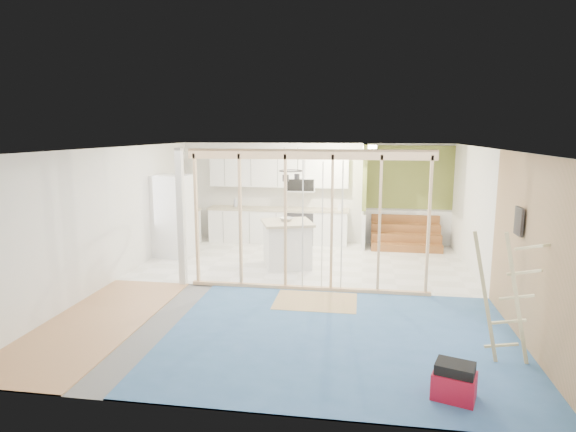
# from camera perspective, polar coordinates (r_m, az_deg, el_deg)

# --- Properties ---
(room) EXTENTS (7.01, 8.01, 2.61)m
(room) POSITION_cam_1_polar(r_m,az_deg,el_deg) (8.69, 0.47, -0.59)
(room) COLOR slate
(room) RESTS_ON ground
(floor_overlays) EXTENTS (7.00, 8.00, 0.03)m
(floor_overlays) POSITION_cam_1_polar(r_m,az_deg,el_deg) (9.06, 0.98, -8.57)
(floor_overlays) COLOR white
(floor_overlays) RESTS_ON room
(stud_frame) EXTENTS (4.66, 0.14, 2.60)m
(stud_frame) POSITION_cam_1_polar(r_m,az_deg,el_deg) (8.68, -0.94, 1.24)
(stud_frame) COLOR #E6BF8D
(stud_frame) RESTS_ON room
(base_cabinets) EXTENTS (4.45, 2.24, 0.93)m
(base_cabinets) POSITION_cam_1_polar(r_m,az_deg,el_deg) (12.39, -4.67, -1.34)
(base_cabinets) COLOR white
(base_cabinets) RESTS_ON room
(upper_cabinets) EXTENTS (3.60, 0.41, 0.85)m
(upper_cabinets) POSITION_cam_1_polar(r_m,az_deg,el_deg) (12.49, -0.83, 5.05)
(upper_cabinets) COLOR white
(upper_cabinets) RESTS_ON room
(green_partition) EXTENTS (2.25, 1.51, 2.60)m
(green_partition) POSITION_cam_1_polar(r_m,az_deg,el_deg) (12.30, 12.43, 0.63)
(green_partition) COLOR olive
(green_partition) RESTS_ON room
(pot_rack) EXTENTS (0.52, 0.52, 0.72)m
(pot_rack) POSITION_cam_1_polar(r_m,az_deg,el_deg) (10.50, 0.30, 5.08)
(pot_rack) COLOR black
(pot_rack) RESTS_ON room
(sheathing_panel) EXTENTS (0.02, 4.00, 2.60)m
(sheathing_panel) POSITION_cam_1_polar(r_m,az_deg,el_deg) (7.02, 27.27, -4.28)
(sheathing_panel) COLOR tan
(sheathing_panel) RESTS_ON room
(electrical_panel) EXTENTS (0.04, 0.30, 0.40)m
(electrical_panel) POSITION_cam_1_polar(r_m,az_deg,el_deg) (7.49, 25.69, -0.57)
(electrical_panel) COLOR #333237
(electrical_panel) RESTS_ON room
(ceiling_light) EXTENTS (0.32, 0.32, 0.08)m
(ceiling_light) POSITION_cam_1_polar(r_m,az_deg,el_deg) (11.46, 9.69, 8.08)
(ceiling_light) COLOR #FFEABF
(ceiling_light) RESTS_ON room
(fridge) EXTENTS (0.92, 0.90, 1.91)m
(fridge) POSITION_cam_1_polar(r_m,az_deg,el_deg) (11.50, -13.43, 0.00)
(fridge) COLOR white
(fridge) RESTS_ON room
(island) EXTENTS (1.30, 1.30, 1.00)m
(island) POSITION_cam_1_polar(r_m,az_deg,el_deg) (10.36, -0.10, -3.39)
(island) COLOR white
(island) RESTS_ON room
(bowl) EXTENTS (0.37, 0.37, 0.07)m
(bowl) POSITION_cam_1_polar(r_m,az_deg,el_deg) (10.33, -0.17, -0.36)
(bowl) COLOR silver
(bowl) RESTS_ON island
(soap_bottle_a) EXTENTS (0.12, 0.12, 0.28)m
(soap_bottle_a) POSITION_cam_1_polar(r_m,az_deg,el_deg) (12.72, -6.25, 1.69)
(soap_bottle_a) COLOR #A6A9B9
(soap_bottle_a) RESTS_ON base_cabinets
(soap_bottle_b) EXTENTS (0.10, 0.10, 0.20)m
(soap_bottle_b) POSITION_cam_1_polar(r_m,az_deg,el_deg) (12.22, 6.16, 1.15)
(soap_bottle_b) COLOR white
(soap_bottle_b) RESTS_ON base_cabinets
(toolbox) EXTENTS (0.53, 0.46, 0.43)m
(toolbox) POSITION_cam_1_polar(r_m,az_deg,el_deg) (5.82, 19.10, -18.14)
(toolbox) COLOR #A70F25
(toolbox) RESTS_ON room
(ladder) EXTENTS (0.90, 0.08, 1.68)m
(ladder) POSITION_cam_1_polar(r_m,az_deg,el_deg) (6.62, 24.33, -8.84)
(ladder) COLOR #CAB97C
(ladder) RESTS_ON room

